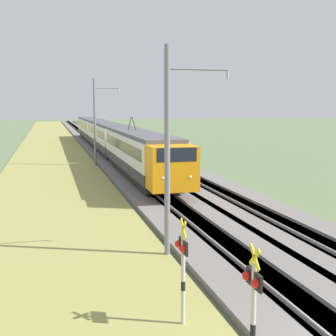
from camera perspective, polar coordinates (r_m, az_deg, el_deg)
name	(u,v)px	position (r m, az deg, el deg)	size (l,w,h in m)	color
ballast_main	(106,152)	(58.87, -7.56, 1.94)	(240.00, 4.40, 0.30)	slate
ballast_adjacent	(137,151)	(59.46, -3.77, 2.05)	(240.00, 4.40, 0.30)	slate
track_main	(106,152)	(58.87, -7.56, 1.95)	(240.00, 1.57, 0.45)	#4C4238
track_adjacent	(137,151)	(59.46, -3.78, 2.06)	(240.00, 1.57, 0.45)	#4C4238
grass_verge	(51,154)	(58.48, -14.11, 1.65)	(240.00, 8.61, 0.12)	#99934C
passenger_train	(106,135)	(57.95, -7.51, 3.99)	(64.47, 2.90, 4.94)	orange
crossing_signal_near	(253,301)	(10.29, 10.31, -15.69)	(0.70, 0.23, 3.02)	beige
crossing_signal_aux	(183,263)	(12.48, 1.79, -11.51)	(0.70, 0.23, 2.96)	beige
catenary_mast_near	(169,150)	(17.77, 0.10, 2.21)	(0.22, 2.56, 8.14)	slate
catenary_mast_mid	(95,122)	(45.67, -8.84, 5.61)	(0.22, 2.56, 8.45)	slate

